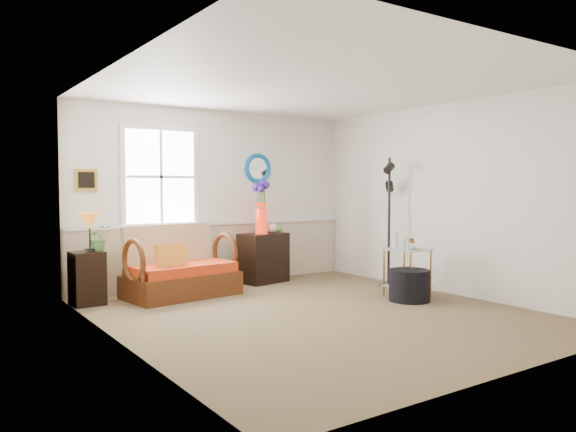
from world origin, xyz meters
TOP-DOWN VIEW (x-y plane):
  - floor at (0.00, 0.00)m, footprint 4.50×5.00m
  - ceiling at (0.00, 0.00)m, footprint 4.50×5.00m
  - walls at (0.00, 0.00)m, footprint 4.51×5.01m
  - wainscot at (0.00, 2.48)m, footprint 4.46×0.02m
  - chair_rail at (0.00, 2.47)m, footprint 4.46×0.04m
  - window at (-0.90, 2.47)m, footprint 1.14×0.06m
  - picture at (-1.92, 2.48)m, footprint 0.28×0.03m
  - mirror at (0.70, 2.48)m, footprint 0.47×0.07m
  - loveseat at (-0.87, 1.85)m, footprint 1.53×1.00m
  - throw_pillow at (-1.06, 1.73)m, footprint 0.42×0.14m
  - lamp_stand at (-2.05, 2.01)m, footprint 0.39×0.39m
  - table_lamp at (-2.01, 1.99)m, footprint 0.29×0.29m
  - potted_plant at (-1.90, 2.00)m, footprint 0.32×0.35m
  - cabinet at (0.61, 2.18)m, footprint 0.78×0.58m
  - flower_vase at (0.54, 2.12)m, footprint 0.25×0.25m
  - side_table at (1.59, 0.13)m, footprint 0.57×0.57m
  - tabletop_items at (1.55, 0.13)m, footprint 0.48×0.48m
  - floor_lamp at (1.98, 0.87)m, footprint 0.32×0.32m
  - ottoman at (1.42, -0.07)m, footprint 0.63×0.63m

SIDE VIEW (x-z plane):
  - floor at x=0.00m, z-range -0.01..0.01m
  - ottoman at x=1.42m, z-range 0.00..0.40m
  - side_table at x=1.59m, z-range 0.00..0.65m
  - lamp_stand at x=-2.05m, z-range 0.00..0.66m
  - cabinet at x=0.61m, z-range 0.00..0.75m
  - wainscot at x=0.00m, z-range 0.00..0.90m
  - loveseat at x=-0.87m, z-range 0.00..0.94m
  - throw_pillow at x=-1.06m, z-range 0.31..0.72m
  - tabletop_items at x=1.55m, z-range 0.65..0.87m
  - potted_plant at x=-1.90m, z-range 0.66..0.91m
  - table_lamp at x=-2.01m, z-range 0.66..1.14m
  - chair_rail at x=0.00m, z-range 0.89..0.95m
  - floor_lamp at x=1.98m, z-range 0.00..1.89m
  - flower_vase at x=0.54m, z-range 0.75..1.53m
  - walls at x=0.00m, z-range 0.00..2.60m
  - picture at x=-1.92m, z-range 1.41..1.69m
  - window at x=-0.90m, z-range 0.88..2.32m
  - mirror at x=0.70m, z-range 1.51..1.99m
  - ceiling at x=0.00m, z-range 2.60..2.60m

